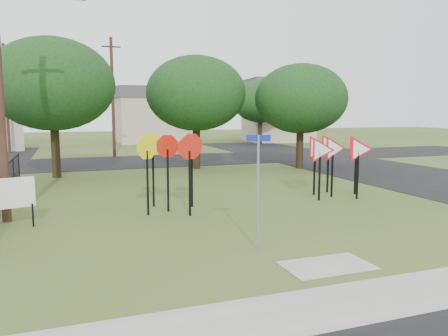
% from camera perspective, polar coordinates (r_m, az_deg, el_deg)
% --- Properties ---
extents(ground, '(140.00, 140.00, 0.00)m').
position_cam_1_polar(ground, '(12.31, 7.17, -9.00)').
color(ground, '#3D521E').
extents(sidewalk, '(30.00, 1.60, 0.02)m').
position_cam_1_polar(sidewalk, '(8.99, 19.84, -15.63)').
color(sidewalk, '#97968F').
rests_on(sidewalk, ground).
extents(planting_strip, '(30.00, 0.80, 0.02)m').
position_cam_1_polar(planting_strip, '(8.20, 25.46, -18.27)').
color(planting_strip, '#3D521E').
rests_on(planting_strip, ground).
extents(street_right, '(8.00, 50.00, 0.02)m').
position_cam_1_polar(street_right, '(27.12, 20.34, -0.40)').
color(street_right, black).
rests_on(street_right, ground).
extents(street_far, '(60.00, 8.00, 0.02)m').
position_cam_1_polar(street_far, '(31.18, -9.70, 0.91)').
color(street_far, black).
rests_on(street_far, ground).
extents(curb_pad, '(2.00, 1.20, 0.02)m').
position_cam_1_polar(curb_pad, '(10.34, 13.34, -12.32)').
color(curb_pad, '#97968F').
rests_on(curb_pad, ground).
extents(street_name_sign, '(0.57, 0.21, 2.89)m').
position_cam_1_polar(street_name_sign, '(10.89, 4.47, -2.13)').
color(street_name_sign, '#94959C').
rests_on(street_name_sign, ground).
extents(stop_sign_cluster, '(2.54, 2.06, 2.70)m').
position_cam_1_polar(stop_sign_cluster, '(15.18, -7.11, 1.74)').
color(stop_sign_cluster, black).
rests_on(stop_sign_cluster, ground).
extents(yield_sign_cluster, '(3.18, 2.14, 2.55)m').
position_cam_1_polar(yield_sign_cluster, '(18.33, 14.33, 2.16)').
color(yield_sign_cluster, black).
rests_on(yield_sign_cluster, ground).
extents(info_board, '(1.20, 0.31, 1.52)m').
position_cam_1_polar(info_board, '(14.37, -25.84, -3.17)').
color(info_board, black).
rests_on(info_board, ground).
extents(far_pole_a, '(1.40, 0.24, 9.00)m').
position_cam_1_polar(far_pole_a, '(34.70, -14.34, 9.03)').
color(far_pole_a, '#452920').
rests_on(far_pole_a, ground).
extents(far_pole_b, '(1.40, 0.24, 8.50)m').
position_cam_1_polar(far_pole_b, '(40.18, -3.34, 8.62)').
color(far_pole_b, '#452920').
rests_on(far_pole_b, ground).
extents(far_pole_c, '(1.40, 0.24, 9.00)m').
position_cam_1_polar(far_pole_c, '(40.79, -26.55, 8.20)').
color(far_pole_c, '#452920').
rests_on(far_pole_c, ground).
extents(fence_run, '(0.05, 11.55, 1.50)m').
position_cam_1_polar(fence_run, '(17.12, -26.94, -2.42)').
color(fence_run, black).
rests_on(fence_run, ground).
extents(house_mid, '(8.40, 8.40, 6.20)m').
position_cam_1_polar(house_mid, '(51.38, -9.31, 6.93)').
color(house_mid, beige).
rests_on(house_mid, ground).
extents(house_right, '(8.30, 8.30, 7.20)m').
position_cam_1_polar(house_right, '(52.07, 6.98, 7.52)').
color(house_right, beige).
rests_on(house_right, ground).
extents(tree_near_left, '(6.40, 6.40, 7.27)m').
position_cam_1_polar(tree_near_left, '(24.56, -21.51, 10.13)').
color(tree_near_left, '#2D2313').
rests_on(tree_near_left, ground).
extents(tree_near_mid, '(6.00, 6.00, 6.80)m').
position_cam_1_polar(tree_near_mid, '(26.59, -3.67, 9.69)').
color(tree_near_mid, '#2D2313').
rests_on(tree_near_mid, ground).
extents(tree_near_right, '(5.60, 5.60, 6.33)m').
position_cam_1_polar(tree_near_right, '(27.07, 10.00, 8.88)').
color(tree_near_right, '#2D2313').
rests_on(tree_near_right, ground).
extents(tree_far_right, '(6.00, 6.00, 6.80)m').
position_cam_1_polar(tree_far_right, '(46.74, 4.79, 8.67)').
color(tree_far_right, '#2D2313').
rests_on(tree_far_right, ground).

